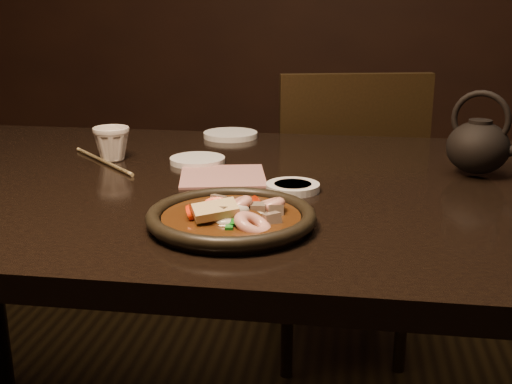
# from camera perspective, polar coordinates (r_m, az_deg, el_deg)

# --- Properties ---
(table) EXTENTS (1.60, 0.90, 0.75)m
(table) POSITION_cam_1_polar(r_m,az_deg,el_deg) (1.20, -3.27, -2.50)
(table) COLOR black
(table) RESTS_ON floor
(chair) EXTENTS (0.50, 0.50, 0.89)m
(chair) POSITION_cam_1_polar(r_m,az_deg,el_deg) (1.89, 7.63, -1.48)
(chair) COLOR black
(chair) RESTS_ON floor
(plate) EXTENTS (0.25, 0.25, 0.03)m
(plate) POSITION_cam_1_polar(r_m,az_deg,el_deg) (0.94, -2.21, -2.32)
(plate) COLOR black
(plate) RESTS_ON table
(stirfry) EXTENTS (0.15, 0.15, 0.05)m
(stirfry) POSITION_cam_1_polar(r_m,az_deg,el_deg) (0.94, -1.89, -2.09)
(stirfry) COLOR #3A1D0A
(stirfry) RESTS_ON plate
(soy_dish) EXTENTS (0.09, 0.09, 0.01)m
(soy_dish) POSITION_cam_1_polar(r_m,az_deg,el_deg) (1.12, 3.29, 0.43)
(soy_dish) COLOR white
(soy_dish) RESTS_ON table
(saucer_left) EXTENTS (0.11, 0.11, 0.01)m
(saucer_left) POSITION_cam_1_polar(r_m,az_deg,el_deg) (1.32, -5.22, 2.84)
(saucer_left) COLOR white
(saucer_left) RESTS_ON table
(saucer_right) EXTENTS (0.13, 0.13, 0.01)m
(saucer_right) POSITION_cam_1_polar(r_m,az_deg,el_deg) (1.56, -2.28, 5.11)
(saucer_right) COLOR white
(saucer_right) RESTS_ON table
(tea_cup) EXTENTS (0.09, 0.09, 0.07)m
(tea_cup) POSITION_cam_1_polar(r_m,az_deg,el_deg) (1.36, -12.71, 4.31)
(tea_cup) COLOR silver
(tea_cup) RESTS_ON table
(chopsticks) EXTENTS (0.20, 0.20, 0.01)m
(chopsticks) POSITION_cam_1_polar(r_m,az_deg,el_deg) (1.35, -13.43, 2.69)
(chopsticks) COLOR tan
(chopsticks) RESTS_ON table
(napkin) EXTENTS (0.19, 0.19, 0.00)m
(napkin) POSITION_cam_1_polar(r_m,az_deg,el_deg) (1.20, -2.98, 1.41)
(napkin) COLOR #A96D68
(napkin) RESTS_ON table
(teapot) EXTENTS (0.14, 0.12, 0.16)m
(teapot) POSITION_cam_1_polar(r_m,az_deg,el_deg) (1.28, 19.18, 4.00)
(teapot) COLOR black
(teapot) RESTS_ON table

